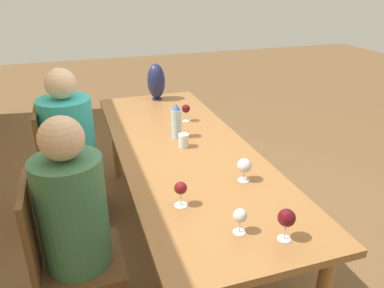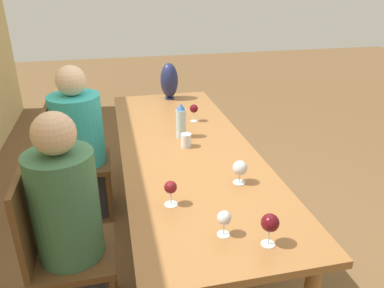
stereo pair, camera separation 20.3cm
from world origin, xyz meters
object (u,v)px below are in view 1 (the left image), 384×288
wine_glass_0 (181,189)px  wine_glass_2 (287,218)px  chair_far (62,163)px  person_near (78,226)px  water_tumbler (183,141)px  vase (156,81)px  water_bottle (177,121)px  person_far (72,144)px  wine_glass_4 (240,216)px  wine_glass_1 (186,109)px  chair_near (65,256)px  wine_glass_3 (244,166)px

wine_glass_0 → wine_glass_2: size_ratio=0.88×
wine_glass_0 → chair_far: chair_far is taller
wine_glass_2 → person_near: size_ratio=0.12×
water_tumbler → wine_glass_2: wine_glass_2 is taller
water_tumbler → chair_far: 1.02m
vase → wine_glass_0: bearing=170.6°
water_bottle → person_far: 0.85m
vase → wine_glass_4: vase is taller
wine_glass_0 → wine_glass_4: (-0.29, -0.19, -0.01)m
water_tumbler → person_far: size_ratio=0.07×
wine_glass_0 → chair_far: size_ratio=0.14×
wine_glass_1 → chair_far: bearing=85.5°
wine_glass_2 → chair_near: size_ratio=0.16×
wine_glass_1 → chair_near: chair_near is taller
vase → chair_near: vase is taller
water_bottle → person_near: 1.06m
water_bottle → wine_glass_3: (-0.71, -0.19, -0.03)m
water_bottle → water_tumbler: 0.19m
wine_glass_3 → person_far: (1.08, 0.92, -0.20)m
vase → wine_glass_4: bearing=177.2°
wine_glass_3 → wine_glass_4: 0.48m
wine_glass_2 → wine_glass_3: bearing=-5.7°
wine_glass_0 → person_far: (1.21, 0.51, -0.21)m
wine_glass_4 → chair_far: bearing=27.7°
person_far → person_near: bearing=179.9°
water_bottle → chair_near: (-0.73, 0.82, -0.38)m
chair_near → wine_glass_3: bearing=-88.7°
water_bottle → wine_glass_4: bearing=178.3°
water_tumbler → chair_far: bearing=56.5°
wine_glass_4 → wine_glass_2: bearing=-122.2°
wine_glass_1 → chair_near: 1.46m
water_tumbler → vase: (1.08, -0.07, 0.13)m
wine_glass_0 → chair_far: bearing=26.2°
water_bottle → wine_glass_1: bearing=-28.4°
wine_glass_1 → person_far: person_far is taller
chair_far → wine_glass_0: bearing=-153.8°
water_tumbler → person_near: person_near is taller
wine_glass_3 → wine_glass_4: size_ratio=1.10×
wine_glass_0 → chair_near: bearing=79.7°
wine_glass_4 → person_near: (0.40, 0.70, -0.17)m
wine_glass_4 → water_tumbler: bearing=-1.5°
wine_glass_2 → wine_glass_4: (0.11, 0.17, -0.02)m
water_tumbler → wine_glass_3: size_ratio=0.68×
water_bottle → chair_near: water_bottle is taller
water_tumbler → wine_glass_4: size_ratio=0.75×
person_far → wine_glass_4: bearing=-155.1°
wine_glass_2 → person_near: bearing=59.8°
wine_glass_4 → chair_near: 0.95m
water_bottle → wine_glass_0: size_ratio=1.87×
vase → water_tumbler: bearing=176.1°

